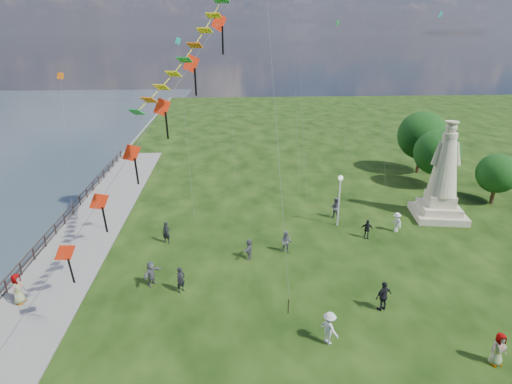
{
  "coord_description": "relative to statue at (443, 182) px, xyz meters",
  "views": [
    {
      "loc": [
        -2.63,
        -17.13,
        14.89
      ],
      "look_at": [
        -1.0,
        8.0,
        5.5
      ],
      "focal_mm": 30.0,
      "sensor_mm": 36.0,
      "label": 1
    }
  ],
  "objects": [
    {
      "name": "person_11",
      "position": [
        -16.57,
        -6.2,
        -2.38
      ],
      "size": [
        1.04,
        1.51,
        1.5
      ],
      "primitive_type": "imported",
      "rotation": [
        0.0,
        0.0,
        4.36
      ],
      "color": "#595960",
      "rests_on": "ground"
    },
    {
      "name": "person_7",
      "position": [
        -8.84,
        0.44,
        -2.21
      ],
      "size": [
        1.05,
        0.93,
        1.84
      ],
      "primitive_type": "imported",
      "rotation": [
        0.0,
        0.0,
        2.61
      ],
      "color": "#595960",
      "rests_on": "ground"
    },
    {
      "name": "person_8",
      "position": [
        -4.68,
        -2.63,
        -2.33
      ],
      "size": [
        0.84,
        1.16,
        1.62
      ],
      "primitive_type": "imported",
      "rotation": [
        0.0,
        0.0,
        -1.25
      ],
      "color": "silver",
      "rests_on": "ground"
    },
    {
      "name": "person_5",
      "position": [
        -22.83,
        -9.16,
        -2.32
      ],
      "size": [
        1.39,
        1.62,
        1.63
      ],
      "primitive_type": "imported",
      "rotation": [
        0.0,
        0.0,
        0.98
      ],
      "color": "#595960",
      "rests_on": "ground"
    },
    {
      "name": "person_4",
      "position": [
        -5.31,
        -17.18,
        -2.26
      ],
      "size": [
        0.92,
        0.65,
        1.75
      ],
      "primitive_type": "imported",
      "rotation": [
        0.0,
        0.0,
        0.15
      ],
      "color": "#595960",
      "rests_on": "ground"
    },
    {
      "name": "person_0",
      "position": [
        -20.92,
        -9.99,
        -2.32
      ],
      "size": [
        0.7,
        0.69,
        1.64
      ],
      "primitive_type": "imported",
      "rotation": [
        0.0,
        0.0,
        0.76
      ],
      "color": "black",
      "rests_on": "ground"
    },
    {
      "name": "red_kite_train",
      "position": [
        -22.11,
        -10.98,
        6.75
      ],
      "size": [
        10.94,
        9.35,
        15.96
      ],
      "color": "black",
      "rests_on": "ground"
    },
    {
      "name": "person_9",
      "position": [
        -7.38,
        -3.62,
        -2.37
      ],
      "size": [
        0.98,
        0.65,
        1.54
      ],
      "primitive_type": "imported",
      "rotation": [
        0.0,
        0.0,
        -0.23
      ],
      "color": "black",
      "rests_on": "ground"
    },
    {
      "name": "person_3",
      "position": [
        -9.26,
        -12.64,
        -2.21
      ],
      "size": [
        1.21,
        0.92,
        1.85
      ],
      "primitive_type": "imported",
      "rotation": [
        0.0,
        0.0,
        3.53
      ],
      "color": "black",
      "rests_on": "ground"
    },
    {
      "name": "person_2",
      "position": [
        -12.96,
        -15.18,
        -2.23
      ],
      "size": [
        1.15,
        1.3,
        1.8
      ],
      "primitive_type": "imported",
      "rotation": [
        0.0,
        0.0,
        2.17
      ],
      "color": "silver",
      "rests_on": "ground"
    },
    {
      "name": "person_1",
      "position": [
        -13.87,
        -5.5,
        -2.31
      ],
      "size": [
        0.92,
        0.74,
        1.65
      ],
      "primitive_type": "imported",
      "rotation": [
        0.0,
        0.0,
        -0.35
      ],
      "color": "#595960",
      "rests_on": "ground"
    },
    {
      "name": "person_10",
      "position": [
        -30.18,
        -10.72,
        -2.19
      ],
      "size": [
        0.76,
        1.03,
        1.89
      ],
      "primitive_type": "imported",
      "rotation": [
        0.0,
        0.0,
        1.34
      ],
      "color": "#595960",
      "rests_on": "ground"
    },
    {
      "name": "waterfront",
      "position": [
        -30.42,
        -6.6,
        -3.2
      ],
      "size": [
        200.0,
        200.0,
        1.51
      ],
      "color": "#2E3E45",
      "rests_on": "ground"
    },
    {
      "name": "statue",
      "position": [
        0.0,
        0.0,
        0.0
      ],
      "size": [
        4.66,
        4.66,
        8.3
      ],
      "rotation": [
        0.0,
        0.0,
        -0.16
      ],
      "color": "#BBB28E",
      "rests_on": "ground"
    },
    {
      "name": "lamppost",
      "position": [
        -9.05,
        -1.18,
        -0.01
      ],
      "size": [
        0.4,
        0.4,
        4.33
      ],
      "color": "silver",
      "rests_on": "ground"
    },
    {
      "name": "small_kites",
      "position": [
        -12.52,
        8.38,
        11.84
      ],
      "size": [
        33.5,
        18.16,
        28.89
      ],
      "color": "teal",
      "rests_on": "ground"
    },
    {
      "name": "tree_row",
      "position": [
        3.8,
        9.15,
        0.73
      ],
      "size": [
        7.57,
        14.05,
        6.94
      ],
      "color": "#382314",
      "rests_on": "ground"
    },
    {
      "name": "person_6",
      "position": [
        -22.65,
        -3.39,
        -2.3
      ],
      "size": [
        0.69,
        0.55,
        1.68
      ],
      "primitive_type": "imported",
      "rotation": [
        0.0,
        0.0,
        -0.26
      ],
      "color": "black",
      "rests_on": "ground"
    }
  ]
}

